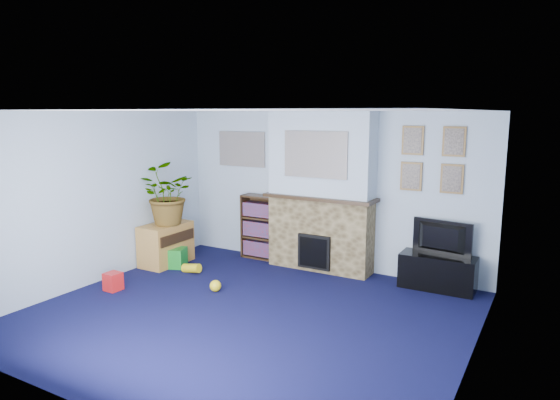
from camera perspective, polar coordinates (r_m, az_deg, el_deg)
The scene contains 26 objects.
floor at distance 6.12m, azimuth -3.78°, elevation -12.92°, with size 5.00×4.50×0.01m, color #0E0F35.
ceiling at distance 5.64m, azimuth -4.06°, elevation 10.15°, with size 5.00×4.50×0.01m, color white.
wall_back at distance 7.71m, azimuth 5.34°, elevation 1.12°, with size 5.00×0.04×2.40m, color #AEC1D3.
wall_front at distance 4.14m, azimuth -21.49°, elevation -7.29°, with size 5.00×0.04×2.40m, color #AEC1D3.
wall_left at distance 7.42m, azimuth -20.24°, elevation 0.20°, with size 0.04×4.50×2.40m, color #AEC1D3.
wall_right at distance 4.89m, azimuth 21.44°, elevation -4.70°, with size 0.04×4.50×2.40m, color #AEC1D3.
chimney_breast at distance 7.53m, azimuth 4.70°, elevation 0.79°, with size 1.72×0.50×2.40m.
collage_main at distance 7.27m, azimuth 4.06°, elevation 5.20°, with size 1.00×0.03×0.68m, color gray.
collage_left at distance 8.38m, azimuth -4.39°, elevation 5.83°, with size 0.90×0.03×0.58m, color gray.
portrait_tl at distance 7.18m, azimuth 14.94°, elevation 6.60°, with size 0.30×0.03×0.40m, color brown.
portrait_tr at distance 7.06m, azimuth 19.28°, elevation 6.33°, with size 0.30×0.03×0.40m, color brown.
portrait_bl at distance 7.22m, azimuth 14.76°, elevation 2.64°, with size 0.30×0.03×0.40m, color brown.
portrait_br at distance 7.10m, azimuth 19.05°, elevation 2.30°, with size 0.30×0.03×0.40m, color brown.
tv_stand at distance 7.19m, azimuth 17.56°, elevation -7.94°, with size 0.99×0.42×0.47m, color black.
television at distance 7.08m, azimuth 17.80°, elevation -4.19°, with size 0.81×0.11×0.47m, color black.
bookshelf at distance 8.24m, azimuth -2.34°, elevation -3.22°, with size 0.58×0.28×1.05m.
sideboard at distance 8.14m, azimuth -12.90°, elevation -4.74°, with size 0.46×0.84×0.65m, color #BD873C.
potted_plant at distance 7.91m, azimuth -13.09°, elevation 0.57°, with size 0.85×0.74×0.95m, color #26661E.
mantel_clock at distance 7.47m, azimuth 4.71°, elevation 1.00°, with size 0.09×0.06×0.13m, color gold.
mantel_candle at distance 7.38m, azimuth 6.38°, elevation 0.93°, with size 0.05×0.05×0.16m, color #B2BFC6.
mantel_teddy at distance 7.74m, azimuth 0.72°, elevation 1.31°, with size 0.14×0.14×0.14m, color gray.
mantel_can at distance 7.25m, azimuth 9.02°, elevation 0.55°, with size 0.06×0.06×0.12m, color red.
green_crate at distance 8.01m, azimuth -12.13°, elevation -6.51°, with size 0.38×0.30×0.30m, color #198C26.
toy_ball at distance 6.86m, azimuth -7.39°, elevation -9.61°, with size 0.16×0.16×0.16m, color yellow.
toy_block at distance 7.21m, azimuth -18.53°, elevation -8.91°, with size 0.20×0.20×0.24m, color red.
toy_tube at distance 7.69m, azimuth -10.08°, elevation -7.68°, with size 0.14×0.14×0.29m, color yellow.
Camera 1 is at (3.12, -4.70, 2.38)m, focal length 32.00 mm.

